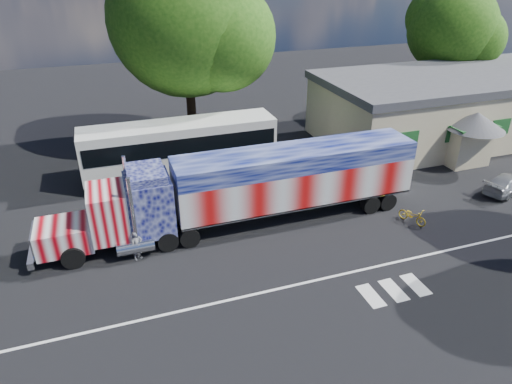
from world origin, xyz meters
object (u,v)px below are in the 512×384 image
object	(u,v)px
semi_truck	(252,187)
coach_bus	(180,149)
tree_far_ne	(453,29)
bicycle	(412,216)
parked_car	(508,183)
tree_n_mid	(188,20)
woman	(137,245)

from	to	relation	value
semi_truck	coach_bus	world-z (taller)	semi_truck
semi_truck	tree_far_ne	world-z (taller)	tree_far_ne
coach_bus	bicycle	xyz separation A→B (m)	(11.23, -10.57, -1.50)
tree_far_ne	parked_car	bearing A→B (deg)	-115.67
tree_n_mid	parked_car	bearing A→B (deg)	-40.49
semi_truck	coach_bus	xyz separation A→B (m)	(-2.57, 7.64, -0.37)
coach_bus	parked_car	world-z (taller)	coach_bus
bicycle	woman	bearing A→B (deg)	151.54
bicycle	semi_truck	bearing A→B (deg)	138.55
woman	bicycle	bearing A→B (deg)	-27.14
semi_truck	tree_n_mid	bearing A→B (deg)	91.82
bicycle	tree_n_mid	bearing A→B (deg)	96.86
woman	tree_far_ne	size ratio (longest dim) A/B	0.14
tree_far_ne	tree_n_mid	size ratio (longest dim) A/B	0.77
woman	tree_n_mid	size ratio (longest dim) A/B	0.11
tree_far_ne	coach_bus	bearing A→B (deg)	-164.94
coach_bus	parked_car	size ratio (longest dim) A/B	3.18
coach_bus	bicycle	bearing A→B (deg)	-43.28
coach_bus	bicycle	distance (m)	15.49
coach_bus	tree_far_ne	world-z (taller)	tree_far_ne
woman	tree_far_ne	distance (m)	36.02
parked_car	tree_far_ne	xyz separation A→B (m)	(8.01, 16.67, 6.88)
parked_car	woman	distance (m)	23.34
semi_truck	coach_bus	bearing A→B (deg)	108.59
semi_truck	coach_bus	distance (m)	8.07
tree_far_ne	tree_n_mid	xyz separation A→B (m)	(-25.24, -1.97, 2.00)
tree_far_ne	semi_truck	bearing A→B (deg)	-148.84
semi_truck	bicycle	distance (m)	9.33
semi_truck	bicycle	bearing A→B (deg)	-18.72
bicycle	tree_n_mid	size ratio (longest dim) A/B	0.11
semi_truck	parked_car	size ratio (longest dim) A/B	5.19
bicycle	coach_bus	bearing A→B (deg)	113.99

